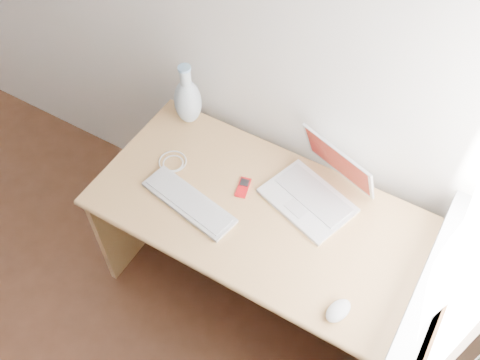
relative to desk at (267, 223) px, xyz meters
The scene contains 8 objects.
desk is the anchor object (origin of this frame).
laptop 0.31m from the desk, 34.38° to the left, with size 0.40×0.38×0.24m.
external_keyboard 0.39m from the desk, 143.02° to the right, with size 0.43×0.20×0.02m.
mouse 0.59m from the desk, 35.74° to the right, with size 0.07×0.11×0.04m, color white.
ipod 0.24m from the desk, behind, with size 0.07×0.11×0.01m.
cable_coil 0.49m from the desk, behind, with size 0.12×0.12×0.01m, color silver.
remote 0.40m from the desk, 146.30° to the right, with size 0.03×0.08×0.01m, color silver.
vase 0.64m from the desk, 159.67° to the left, with size 0.12×0.12×0.31m.
Camera 1 is at (1.54, 0.28, 2.47)m, focal length 40.00 mm.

